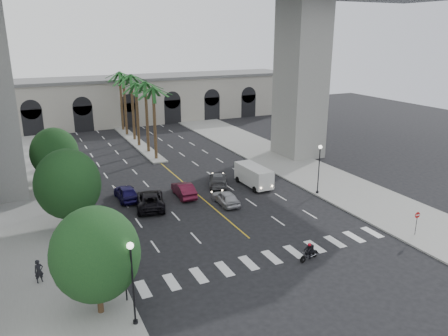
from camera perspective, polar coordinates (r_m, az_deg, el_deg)
ground at (r=35.10m, az=4.97°, el=-10.46°), size 140.00×140.00×0.00m
sidewalk_left at (r=44.69m, az=-22.47°, el=-5.40°), size 8.00×100.00×0.15m
sidewalk_right at (r=54.40m, az=10.66°, el=-0.38°), size 8.00×100.00×0.15m
median at (r=68.53m, az=-11.28°, el=3.27°), size 2.00×24.00×0.20m
pier_building at (r=84.06m, az=-14.43°, el=8.51°), size 71.00×10.50×8.50m
bridge at (r=52.43m, az=-3.95°, el=19.66°), size 75.00×13.00×26.00m
palm_a at (r=57.39m, az=-9.24°, el=9.85°), size 3.20×3.20×10.30m
palm_b at (r=61.20m, az=-10.25°, el=10.51°), size 3.20×3.20×10.60m
palm_c at (r=65.02m, az=-11.46°, el=10.42°), size 3.20×3.20×10.10m
palm_d at (r=68.89m, az=-12.06°, el=11.37°), size 3.20×3.20×10.90m
palm_e at (r=72.75m, az=-13.01°, el=11.24°), size 3.20×3.20×10.40m
palm_f at (r=76.68m, az=-13.49°, el=11.70°), size 3.20×3.20×10.70m
street_tree_near at (r=26.80m, az=-16.43°, el=-10.75°), size 5.20×5.20×6.89m
street_tree_mid at (r=38.69m, az=-19.72°, el=-1.98°), size 5.44×5.44×7.21m
street_tree_far at (r=50.28m, az=-21.26°, el=1.80°), size 5.04×5.04×6.68m
lamp_post_left_near at (r=25.70m, az=-11.89°, el=-13.73°), size 0.40×0.40×5.35m
lamp_post_left_far at (r=44.83m, az=-18.46°, el=-0.60°), size 0.40×0.40×5.35m
lamp_post_right at (r=46.08m, az=12.32°, el=0.38°), size 0.40×0.40×5.35m
traffic_signal_near at (r=28.19m, az=-12.86°, el=-12.48°), size 0.25×0.18×3.65m
traffic_signal_far at (r=31.69m, az=-14.54°, el=-9.12°), size 0.25×0.18×3.65m
motorcycle_rider at (r=33.79m, az=11.13°, el=-10.71°), size 1.89×0.66×1.39m
car_a at (r=43.21m, az=0.25°, el=-3.90°), size 1.70×4.07×1.38m
car_b at (r=45.40m, az=-5.27°, el=-2.84°), size 1.81×4.57×1.48m
car_c at (r=43.06m, az=-9.64°, el=-4.11°), size 3.80×6.05×1.56m
car_d at (r=48.57m, az=-0.79°, el=-1.46°), size 3.73×5.16×1.39m
car_e at (r=45.42m, az=-12.65°, el=-3.15°), size 1.88×4.58×1.55m
cargo_van at (r=48.15m, az=3.92°, el=-0.96°), size 2.27×5.37×2.27m
pedestrian_a at (r=32.57m, az=-23.03°, el=-12.31°), size 0.69×0.55×1.64m
pedestrian_b at (r=32.87m, az=-14.94°, el=-10.83°), size 1.21×1.20×1.98m
do_not_enter_sign at (r=39.64m, az=23.89°, el=-6.08°), size 0.53×0.05×2.18m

